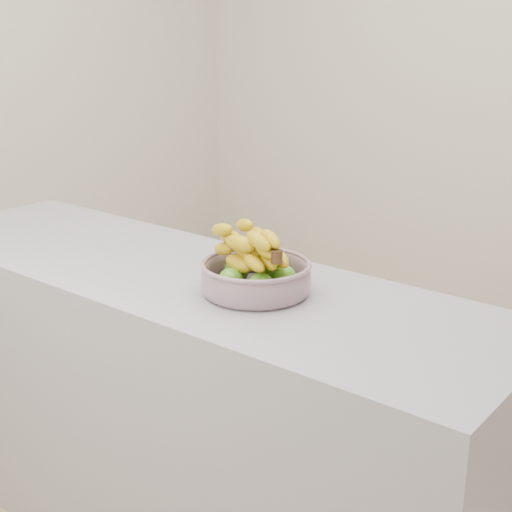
{
  "coord_description": "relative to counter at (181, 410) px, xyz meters",
  "views": [
    {
      "loc": [
        1.38,
        -1.75,
        1.56
      ],
      "look_at": [
        0.29,
        -0.4,
        1.0
      ],
      "focal_mm": 50.0,
      "sensor_mm": 36.0,
      "label": 1
    }
  ],
  "objects": [
    {
      "name": "ground",
      "position": [
        0.0,
        0.4,
        -0.45
      ],
      "size": [
        4.0,
        4.0,
        0.0
      ],
      "primitive_type": "plane",
      "color": "tan",
      "rests_on": "ground"
    },
    {
      "name": "counter",
      "position": [
        0.0,
        0.0,
        0.0
      ],
      "size": [
        2.0,
        0.6,
        0.9
      ],
      "primitive_type": "cube",
      "color": "#929299",
      "rests_on": "ground"
    },
    {
      "name": "fruit_bowl",
      "position": [
        0.29,
        -0.0,
        0.51
      ],
      "size": [
        0.29,
        0.29,
        0.17
      ],
      "rotation": [
        0.0,
        0.0,
        -0.41
      ],
      "color": "#A1AAC2",
      "rests_on": "counter"
    }
  ]
}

